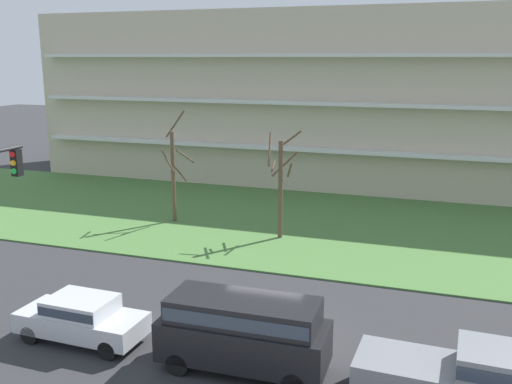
% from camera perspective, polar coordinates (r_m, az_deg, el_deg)
% --- Properties ---
extents(ground, '(160.00, 160.00, 0.00)m').
position_cam_1_polar(ground, '(20.24, 1.67, -14.67)').
color(ground, '#2D2D30').
extents(grass_lawn_strip, '(80.00, 16.00, 0.08)m').
position_cam_1_polar(grass_lawn_strip, '(32.92, 8.93, -3.57)').
color(grass_lawn_strip, '#477238').
rests_on(grass_lawn_strip, ground).
extents(apartment_building, '(52.68, 11.68, 12.81)m').
position_cam_1_polar(apartment_building, '(44.88, 12.27, 9.04)').
color(apartment_building, beige).
rests_on(apartment_building, ground).
extents(tree_far_left, '(1.70, 1.81, 6.53)m').
position_cam_1_polar(tree_far_left, '(33.46, -8.14, 1.96)').
color(tree_far_left, brown).
rests_on(tree_far_left, ground).
extents(tree_left, '(1.80, 1.80, 5.84)m').
position_cam_1_polar(tree_left, '(30.09, 2.48, 0.95)').
color(tree_left, brown).
rests_on(tree_left, ground).
extents(sedan_silver_near_left, '(4.44, 1.89, 1.57)m').
position_cam_1_polar(sedan_silver_near_left, '(20.80, -16.95, -11.79)').
color(sedan_silver_near_left, '#B7BABF').
rests_on(sedan_silver_near_left, ground).
extents(pickup_gray_center_left, '(5.47, 2.19, 1.95)m').
position_cam_1_polar(pickup_gray_center_left, '(17.32, 20.02, -16.86)').
color(pickup_gray_center_left, slate).
rests_on(pickup_gray_center_left, ground).
extents(van_black_near_right, '(5.24, 2.11, 2.36)m').
position_cam_1_polar(van_black_near_right, '(18.01, -1.27, -13.41)').
color(van_black_near_right, black).
rests_on(van_black_near_right, ground).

